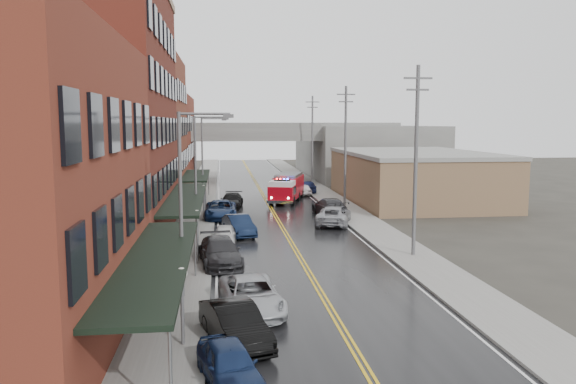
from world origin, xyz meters
TOP-DOWN VIEW (x-y plane):
  - ground at (0.00, 0.00)m, footprint 220.00×220.00m
  - road at (0.00, 30.00)m, footprint 11.00×160.00m
  - sidewalk_left at (-7.30, 30.00)m, footprint 3.00×160.00m
  - sidewalk_right at (7.30, 30.00)m, footprint 3.00×160.00m
  - curb_left at (-5.65, 30.00)m, footprint 0.30×160.00m
  - curb_right at (5.65, 30.00)m, footprint 0.30×160.00m
  - brick_building_a at (-13.30, 4.00)m, footprint 9.00×18.00m
  - brick_building_b at (-13.30, 23.00)m, footprint 9.00×20.00m
  - brick_building_c at (-13.30, 40.50)m, footprint 9.00×15.00m
  - brick_building_far at (-13.30, 58.00)m, footprint 9.00×20.00m
  - tan_building at (16.00, 40.00)m, footprint 14.00×22.00m
  - right_far_block at (18.00, 70.00)m, footprint 18.00×30.00m
  - awning_0 at (-7.49, 4.00)m, footprint 2.60×16.00m
  - awning_1 at (-7.49, 23.00)m, footprint 2.60×18.00m
  - awning_2 at (-7.49, 40.50)m, footprint 2.60×13.00m
  - globe_lamp_0 at (-6.40, 2.00)m, footprint 0.44×0.44m
  - globe_lamp_1 at (-6.40, 16.00)m, footprint 0.44×0.44m
  - globe_lamp_2 at (-6.40, 30.00)m, footprint 0.44×0.44m
  - street_lamp_0 at (-6.55, 8.00)m, footprint 2.64×0.22m
  - street_lamp_1 at (-6.55, 24.00)m, footprint 2.64×0.22m
  - street_lamp_2 at (-6.55, 40.00)m, footprint 2.64×0.22m
  - utility_pole_0 at (7.20, 15.00)m, footprint 1.80×0.24m
  - utility_pole_1 at (7.20, 35.00)m, footprint 1.80×0.24m
  - utility_pole_2 at (7.20, 55.00)m, footprint 1.80×0.24m
  - overpass at (0.00, 62.00)m, footprint 40.00×10.00m
  - fire_truck at (2.11, 40.74)m, footprint 5.00×8.53m
  - parked_car_left_0 at (-4.69, -1.25)m, footprint 2.54×4.32m
  - parked_car_left_1 at (-4.43, 2.14)m, footprint 2.98×5.05m
  - parked_car_left_2 at (-3.60, 5.80)m, footprint 3.12×5.71m
  - parked_car_left_3 at (-5.00, 14.32)m, footprint 2.92×5.85m
  - parked_car_left_4 at (-4.71, 20.07)m, footprint 1.84×4.05m
  - parked_car_left_5 at (-3.60, 23.12)m, footprint 2.65×4.96m
  - parked_car_left_6 at (-4.95, 30.76)m, footprint 2.78×5.92m
  - parked_car_left_7 at (-3.89, 37.13)m, footprint 2.69×5.28m
  - parked_car_right_0 at (4.41, 26.73)m, footprint 4.13×6.17m
  - parked_car_right_1 at (5.00, 31.46)m, footprint 2.80×5.82m
  - parked_car_right_2 at (4.57, 46.20)m, footprint 2.06×4.19m
  - parked_car_right_3 at (5.00, 47.80)m, footprint 2.51×4.72m

SIDE VIEW (x-z plane):
  - ground at x=0.00m, z-range 0.00..0.00m
  - road at x=0.00m, z-range 0.00..0.02m
  - sidewalk_left at x=-7.30m, z-range 0.00..0.15m
  - sidewalk_right at x=7.30m, z-range 0.00..0.15m
  - curb_left at x=-5.65m, z-range 0.00..0.15m
  - curb_right at x=5.65m, z-range 0.00..0.15m
  - parked_car_left_4 at x=-4.71m, z-range 0.00..1.35m
  - parked_car_right_2 at x=4.57m, z-range 0.00..1.37m
  - parked_car_left_0 at x=-4.69m, z-range 0.00..1.38m
  - parked_car_left_7 at x=-3.89m, z-range 0.00..1.47m
  - parked_car_right_3 at x=5.00m, z-range 0.00..1.48m
  - parked_car_left_2 at x=-3.60m, z-range 0.00..1.52m
  - parked_car_left_5 at x=-3.60m, z-range 0.00..1.55m
  - parked_car_left_1 at x=-4.43m, z-range 0.00..1.57m
  - parked_car_right_0 at x=4.41m, z-range 0.00..1.57m
  - parked_car_left_3 at x=-5.00m, z-range 0.00..1.63m
  - parked_car_right_1 at x=5.00m, z-range 0.00..1.64m
  - parked_car_left_6 at x=-4.95m, z-range 0.00..1.64m
  - fire_truck at x=2.11m, z-range 0.12..3.09m
  - globe_lamp_0 at x=-6.40m, z-range 0.75..3.87m
  - globe_lamp_1 at x=-6.40m, z-range 0.75..3.87m
  - globe_lamp_2 at x=-6.40m, z-range 0.75..3.87m
  - tan_building at x=16.00m, z-range 0.00..5.00m
  - awning_2 at x=-7.49m, z-range 1.44..4.53m
  - awning_0 at x=-7.49m, z-range 1.44..4.53m
  - awning_1 at x=-7.49m, z-range 1.44..4.53m
  - right_far_block at x=18.00m, z-range 0.00..8.00m
  - street_lamp_0 at x=-6.55m, z-range 0.69..9.69m
  - street_lamp_1 at x=-6.55m, z-range 0.69..9.69m
  - street_lamp_2 at x=-6.55m, z-range 0.69..9.69m
  - overpass at x=0.00m, z-range 2.24..9.74m
  - brick_building_a at x=-13.30m, z-range 0.00..12.00m
  - brick_building_far at x=-13.30m, z-range 0.00..12.00m
  - utility_pole_0 at x=7.20m, z-range 0.31..12.31m
  - utility_pole_1 at x=7.20m, z-range 0.31..12.31m
  - utility_pole_2 at x=7.20m, z-range 0.31..12.31m
  - brick_building_c at x=-13.30m, z-range 0.00..15.00m
  - brick_building_b at x=-13.30m, z-range 0.00..18.00m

